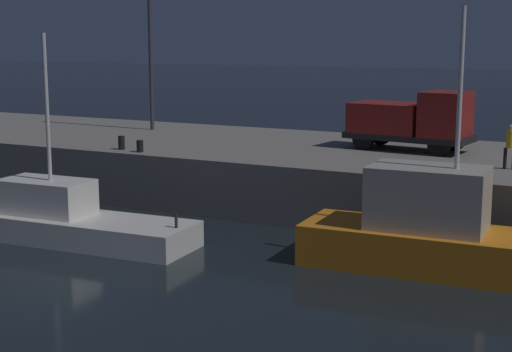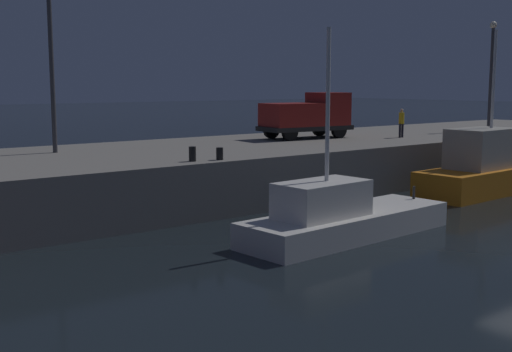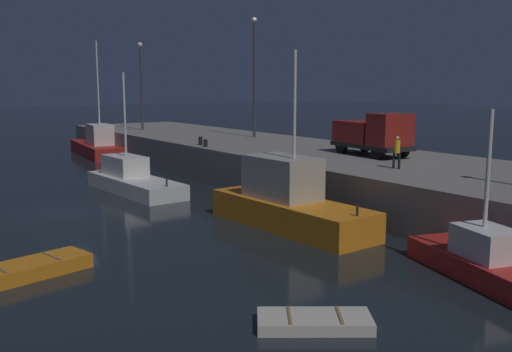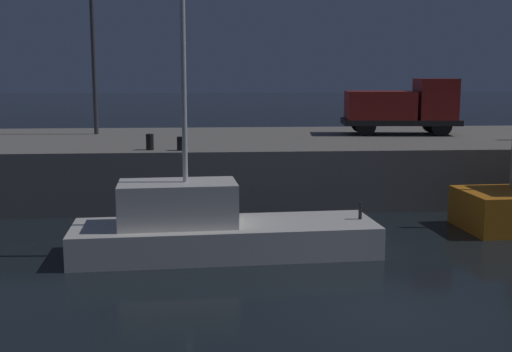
# 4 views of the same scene
# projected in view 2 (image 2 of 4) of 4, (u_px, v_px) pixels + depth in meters

# --- Properties ---
(pier_quay) EXTENTS (61.46, 10.74, 2.28)m
(pier_quay) POSITION_uv_depth(u_px,v_px,m) (242.00, 167.00, 32.86)
(pier_quay) COLOR gray
(pier_quay) RESTS_ON ground
(fishing_trawler_red) EXTENTS (8.58, 3.00, 7.10)m
(fishing_trawler_red) POSITION_uv_depth(u_px,v_px,m) (341.00, 217.00, 22.61)
(fishing_trawler_red) COLOR silver
(fishing_trawler_red) RESTS_ON ground
(fishing_trawler_green) EXTENTS (8.78, 3.06, 7.83)m
(fishing_trawler_green) POSITION_uv_depth(u_px,v_px,m) (485.00, 170.00, 31.87)
(fishing_trawler_green) COLOR orange
(fishing_trawler_green) RESTS_ON ground
(lamp_post_east) EXTENTS (0.44, 0.44, 9.28)m
(lamp_post_east) POSITION_uv_depth(u_px,v_px,m) (50.00, 29.00, 28.21)
(lamp_post_east) COLOR #38383D
(lamp_post_east) RESTS_ON pier_quay
(lamp_post_central) EXTENTS (0.44, 0.44, 6.92)m
(lamp_post_central) POSITION_uv_depth(u_px,v_px,m) (491.00, 66.00, 42.16)
(lamp_post_central) COLOR #38383D
(lamp_post_central) RESTS_ON pier_quay
(utility_truck) EXTENTS (5.39, 2.67, 2.51)m
(utility_truck) POSITION_uv_depth(u_px,v_px,m) (307.00, 115.00, 36.38)
(utility_truck) COLOR black
(utility_truck) RESTS_ON pier_quay
(dockworker) EXTENTS (0.42, 0.35, 1.61)m
(dockworker) POSITION_uv_depth(u_px,v_px,m) (401.00, 121.00, 36.84)
(dockworker) COLOR black
(dockworker) RESTS_ON pier_quay
(bollard_west) EXTENTS (0.28, 0.28, 0.58)m
(bollard_west) POSITION_uv_depth(u_px,v_px,m) (192.00, 154.00, 25.64)
(bollard_west) COLOR black
(bollard_west) RESTS_ON pier_quay
(bollard_central) EXTENTS (0.28, 0.28, 0.49)m
(bollard_central) POSITION_uv_depth(u_px,v_px,m) (220.00, 154.00, 26.15)
(bollard_central) COLOR black
(bollard_central) RESTS_ON pier_quay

